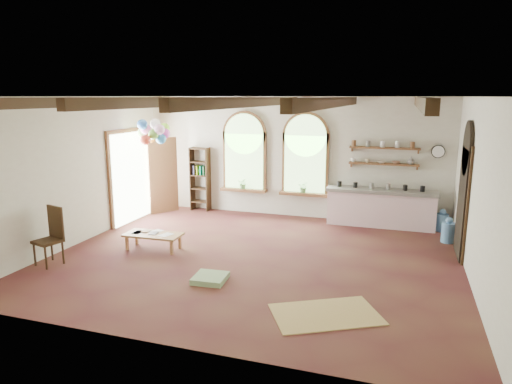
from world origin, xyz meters
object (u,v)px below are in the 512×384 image
at_px(coffee_table, 153,235).
at_px(kitchen_counter, 381,207).
at_px(balloon_cluster, 153,132).
at_px(side_chair, 50,248).

bearing_deg(coffee_table, kitchen_counter, 36.72).
distance_m(kitchen_counter, coffee_table, 5.62).
xyz_separation_m(coffee_table, balloon_cluster, (-1.00, 1.89, 2.03)).
bearing_deg(side_chair, coffee_table, 44.22).
relative_size(kitchen_counter, coffee_table, 2.18).
bearing_deg(kitchen_counter, coffee_table, -143.28).
height_order(kitchen_counter, coffee_table, kitchen_counter).
xyz_separation_m(kitchen_counter, balloon_cluster, (-5.50, -1.47, 1.86)).
xyz_separation_m(kitchen_counter, side_chair, (-5.94, -4.76, -0.15)).
xyz_separation_m(coffee_table, side_chair, (-1.44, -1.40, 0.02)).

